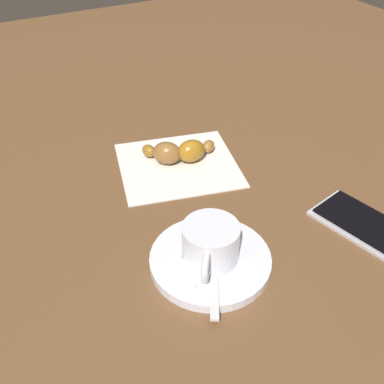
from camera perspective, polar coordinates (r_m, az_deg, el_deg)
ground_plane at (r=0.61m, az=-0.65°, el=-1.50°), size 1.80×1.80×0.00m
saucer at (r=0.52m, az=2.32°, el=-8.59°), size 0.14×0.14×0.01m
espresso_cup at (r=0.50m, az=2.34°, el=-6.44°), size 0.08×0.07×0.05m
teaspoon at (r=0.52m, az=2.80°, el=-7.93°), size 0.12×0.08×0.01m
sugar_packet at (r=0.50m, az=-1.22°, el=-9.63°), size 0.06×0.03×0.01m
napkin at (r=0.68m, az=-1.78°, el=3.50°), size 0.19×0.20×0.00m
croissant at (r=0.67m, az=-1.68°, el=5.12°), size 0.07×0.12×0.03m
cell_phone at (r=0.61m, az=21.33°, el=-4.07°), size 0.15×0.10×0.01m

